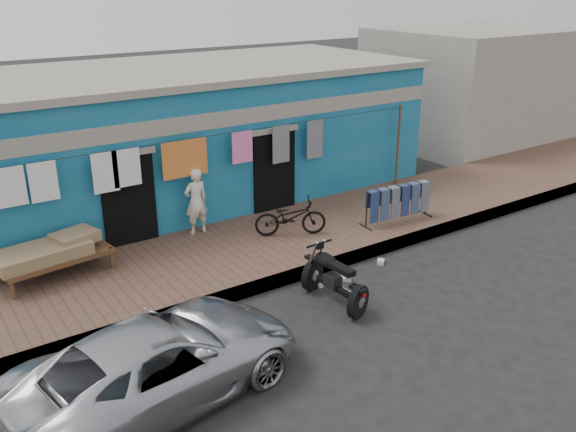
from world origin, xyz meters
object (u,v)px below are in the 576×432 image
(motorcycle, at_px, (335,277))
(car, at_px, (159,361))
(seated_person, at_px, (196,201))
(charpoy, at_px, (55,259))
(bicycle, at_px, (290,213))
(jeans_rack, at_px, (398,203))

(motorcycle, bearing_deg, car, -170.49)
(seated_person, distance_m, charpoy, 3.10)
(seated_person, relative_size, bicycle, 0.95)
(bicycle, bearing_deg, car, 153.05)
(bicycle, bearing_deg, seated_person, 78.89)
(bicycle, xyz_separation_m, motorcycle, (-0.77, -2.48, -0.23))
(charpoy, distance_m, jeans_rack, 7.22)
(charpoy, bearing_deg, car, -85.79)
(seated_person, xyz_separation_m, motorcycle, (0.81, -3.70, -0.46))
(charpoy, height_order, jeans_rack, jeans_rack)
(car, height_order, motorcycle, car)
(bicycle, bearing_deg, jeans_rack, -79.50)
(charpoy, bearing_deg, bicycle, -10.02)
(bicycle, distance_m, motorcycle, 2.60)
(bicycle, height_order, charpoy, bicycle)
(car, relative_size, seated_person, 2.90)
(bicycle, xyz_separation_m, jeans_rack, (2.42, -0.70, -0.06))
(car, bearing_deg, bicycle, -63.52)
(seated_person, height_order, motorcycle, seated_person)
(jeans_rack, bearing_deg, seated_person, 154.33)
(car, distance_m, motorcycle, 3.64)
(car, distance_m, charpoy, 4.03)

